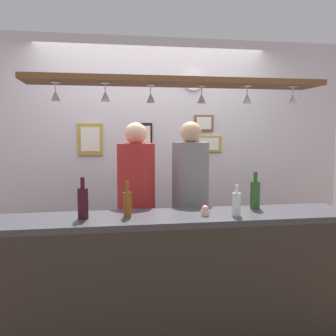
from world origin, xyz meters
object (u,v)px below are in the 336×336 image
object	(u,v)px
bottle_wine_dark_red	(83,202)
picture_frame_crest	(144,135)
bottle_beer_amber_tall	(127,203)
cupcake	(205,211)
person_middle_red_shirt	(136,196)
picture_frame_lower_pair	(209,144)
person_right_grey_shirt	(190,194)
bottle_soda_clear	(236,203)
wall_clock	(193,80)
bottle_champagne_green	(255,194)
picture_frame_upper_small	(204,123)
picture_frame_caricature	(90,139)

from	to	relation	value
bottle_wine_dark_red	picture_frame_crest	distance (m)	1.62
bottle_beer_amber_tall	picture_frame_crest	size ratio (longest dim) A/B	1.00
cupcake	picture_frame_crest	xyz separation A→B (m)	(-0.30, 1.47, 0.55)
person_middle_red_shirt	picture_frame_lower_pair	size ratio (longest dim) A/B	5.53
person_right_grey_shirt	bottle_soda_clear	distance (m)	0.76
picture_frame_crest	wall_clock	xyz separation A→B (m)	(0.55, -0.01, 0.60)
bottle_champagne_green	picture_frame_lower_pair	size ratio (longest dim) A/B	1.00
picture_frame_crest	picture_frame_lower_pair	bearing A→B (deg)	0.00
bottle_soda_clear	bottle_wine_dark_red	world-z (taller)	bottle_wine_dark_red
picture_frame_lower_pair	bottle_champagne_green	bearing A→B (deg)	-88.33
picture_frame_upper_small	picture_frame_crest	size ratio (longest dim) A/B	0.85
person_right_grey_shirt	person_middle_red_shirt	bearing A→B (deg)	180.00
person_middle_red_shirt	cupcake	xyz separation A→B (m)	(0.45, -0.70, -0.01)
picture_frame_lower_pair	picture_frame_crest	xyz separation A→B (m)	(-0.73, 0.00, 0.10)
picture_frame_upper_small	wall_clock	world-z (taller)	wall_clock
person_right_grey_shirt	cupcake	bearing A→B (deg)	-94.01
person_right_grey_shirt	bottle_beer_amber_tall	size ratio (longest dim) A/B	6.42
bottle_wine_dark_red	picture_frame_caricature	xyz separation A→B (m)	(0.01, 1.43, 0.42)
bottle_soda_clear	cupcake	xyz separation A→B (m)	(-0.23, 0.04, -0.06)
bottle_beer_amber_tall	picture_frame_crest	xyz separation A→B (m)	(0.27, 1.41, 0.49)
wall_clock	person_right_grey_shirt	bearing A→B (deg)	-104.60
person_right_grey_shirt	bottle_soda_clear	world-z (taller)	person_right_grey_shirt
bottle_soda_clear	picture_frame_crest	world-z (taller)	picture_frame_crest
person_right_grey_shirt	picture_frame_lower_pair	world-z (taller)	person_right_grey_shirt
cupcake	picture_frame_caricature	bearing A→B (deg)	120.63
person_right_grey_shirt	picture_frame_caricature	size ratio (longest dim) A/B	4.91
bottle_soda_clear	bottle_champagne_green	world-z (taller)	bottle_champagne_green
picture_frame_crest	wall_clock	bearing A→B (deg)	-0.65
person_middle_red_shirt	bottle_soda_clear	xyz separation A→B (m)	(0.68, -0.74, 0.05)
bottle_beer_amber_tall	picture_frame_lower_pair	world-z (taller)	picture_frame_lower_pair
bottle_soda_clear	wall_clock	size ratio (longest dim) A/B	1.05
bottle_beer_amber_tall	picture_frame_upper_small	world-z (taller)	picture_frame_upper_small
bottle_beer_amber_tall	picture_frame_lower_pair	size ratio (longest dim) A/B	0.87
person_middle_red_shirt	bottle_beer_amber_tall	size ratio (longest dim) A/B	6.38
picture_frame_caricature	bottle_beer_amber_tall	bearing A→B (deg)	-77.80
person_right_grey_shirt	cupcake	world-z (taller)	person_right_grey_shirt
bottle_soda_clear	picture_frame_upper_small	xyz separation A→B (m)	(0.15, 1.52, 0.63)
bottle_wine_dark_red	bottle_beer_amber_tall	xyz separation A→B (m)	(0.32, 0.02, -0.02)
bottle_champagne_green	wall_clock	world-z (taller)	wall_clock
picture_frame_lower_pair	picture_frame_caricature	bearing A→B (deg)	180.00
person_middle_red_shirt	bottle_beer_amber_tall	xyz separation A→B (m)	(-0.12, -0.63, 0.06)
bottle_beer_amber_tall	cupcake	bearing A→B (deg)	-6.78
picture_frame_lower_pair	wall_clock	distance (m)	0.73
bottle_beer_amber_tall	picture_frame_caricature	world-z (taller)	picture_frame_caricature
picture_frame_upper_small	person_middle_red_shirt	bearing A→B (deg)	-136.85
picture_frame_caricature	wall_clock	bearing A→B (deg)	-0.32
wall_clock	picture_frame_lower_pair	bearing A→B (deg)	1.92
bottle_beer_amber_tall	picture_frame_crest	bearing A→B (deg)	79.00
picture_frame_upper_small	person_right_grey_shirt	bearing A→B (deg)	-112.93
person_middle_red_shirt	cupcake	world-z (taller)	person_middle_red_shirt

